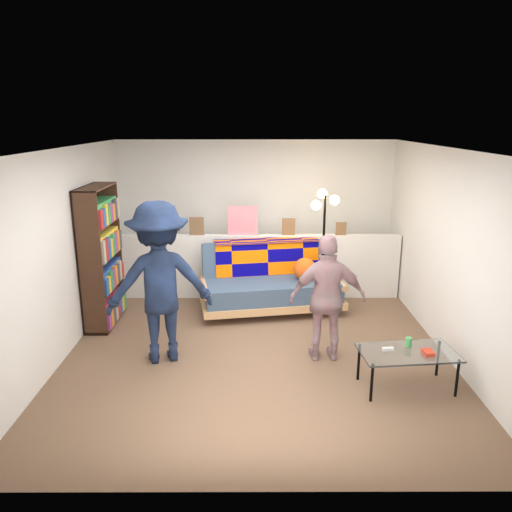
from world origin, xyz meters
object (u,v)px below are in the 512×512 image
at_px(bookshelf, 101,261).
at_px(coffee_table, 408,354).
at_px(futon_sofa, 272,283).
at_px(floor_lamp, 324,225).
at_px(person_left, 160,283).
at_px(person_right, 328,299).

height_order(bookshelf, coffee_table, bookshelf).
relative_size(futon_sofa, floor_lamp, 1.24).
xyz_separation_m(futon_sofa, coffee_table, (1.33, -2.24, -0.02)).
height_order(bookshelf, person_left, bookshelf).
distance_m(coffee_table, floor_lamp, 2.63).
bearing_deg(floor_lamp, bookshelf, -167.99).
xyz_separation_m(bookshelf, person_left, (0.99, -1.08, 0.05)).
relative_size(bookshelf, person_right, 1.27).
distance_m(futon_sofa, bookshelf, 2.41).
bearing_deg(floor_lamp, person_left, -140.10).
height_order(futon_sofa, person_left, person_left).
bearing_deg(futon_sofa, floor_lamp, 13.21).
bearing_deg(bookshelf, coffee_table, -25.90).
relative_size(bookshelf, coffee_table, 1.83).
xyz_separation_m(futon_sofa, person_right, (0.58, -1.57, 0.34)).
xyz_separation_m(bookshelf, floor_lamp, (3.07, 0.65, 0.36)).
bearing_deg(person_left, floor_lamp, -155.84).
bearing_deg(futon_sofa, bookshelf, -168.39).
distance_m(person_left, person_right, 1.91).
bearing_deg(floor_lamp, futon_sofa, -166.79).
distance_m(futon_sofa, floor_lamp, 1.14).
xyz_separation_m(futon_sofa, bookshelf, (-2.31, -0.47, 0.47)).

